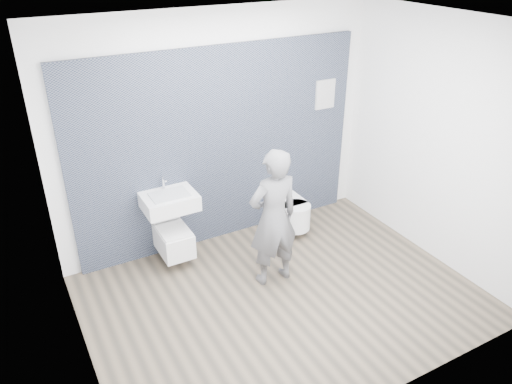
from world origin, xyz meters
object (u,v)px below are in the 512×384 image
washbasin (170,201)px  visitor (273,218)px  toilet_rounded (291,212)px  toilet_square (174,239)px

washbasin → visitor: size_ratio=0.38×
toilet_rounded → visitor: size_ratio=0.40×
washbasin → toilet_rounded: size_ratio=0.95×
toilet_rounded → washbasin: bearing=176.7°
washbasin → toilet_square: washbasin is taller
washbasin → toilet_square: (0.00, -0.02, -0.49)m
washbasin → visitor: bearing=-46.3°
toilet_square → visitor: 1.29m
visitor → washbasin: bearing=-45.7°
washbasin → toilet_rounded: (1.58, -0.09, -0.53)m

